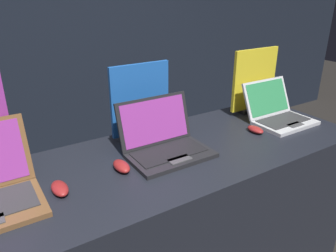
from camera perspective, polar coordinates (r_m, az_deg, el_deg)
The scene contains 9 objects.
wall_back at distance 3.10m, azimuth -19.23°, elevation 16.81°, with size 8.00×0.05×2.80m.
display_counter at distance 1.83m, azimuth -0.01°, elevation -18.03°, with size 2.08×0.71×0.93m.
mouse_front at distance 1.36m, azimuth -18.33°, elevation -10.28°, with size 0.06×0.12×0.04m.
laptop_middle at distance 1.56m, azimuth -0.57°, elevation -2.70°, with size 0.39×0.31×0.25m.
mouse_middle at distance 1.45m, azimuth -8.10°, elevation -6.95°, with size 0.06×0.12×0.04m.
promo_stand_middle at distance 1.71m, azimuth -4.76°, elevation 4.05°, with size 0.33×0.07×0.39m.
laptop_back at distance 2.04m, azimuth 18.60°, elevation 2.22°, with size 0.35×0.32×0.22m.
mouse_back at distance 1.86m, azimuth 14.98°, elevation -0.60°, with size 0.06×0.10×0.03m.
promo_stand_back at distance 2.13m, azimuth 14.76°, elevation 7.35°, with size 0.35×0.07×0.40m.
Camera 1 is at (-0.74, -0.81, 1.66)m, focal length 35.00 mm.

